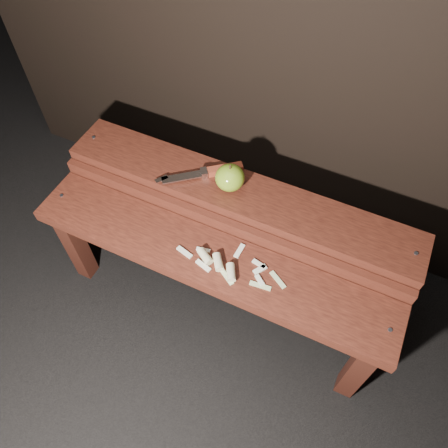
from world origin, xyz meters
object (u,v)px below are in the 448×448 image
at_px(bench_rear_tier, 237,207).
at_px(knife, 214,171).
at_px(bench_front_tier, 208,269).
at_px(apple, 230,178).

bearing_deg(bench_rear_tier, knife, 162.82).
xyz_separation_m(bench_front_tier, bench_rear_tier, (0.00, 0.23, 0.06)).
distance_m(bench_rear_tier, apple, 0.13).
bearing_deg(bench_rear_tier, bench_front_tier, -90.00).
distance_m(bench_front_tier, knife, 0.32).
xyz_separation_m(apple, knife, (-0.07, 0.03, -0.03)).
bearing_deg(apple, knife, 158.85).
relative_size(apple, knife, 0.40).
height_order(bench_front_tier, apple, apple).
xyz_separation_m(bench_front_tier, apple, (-0.03, 0.23, 0.19)).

